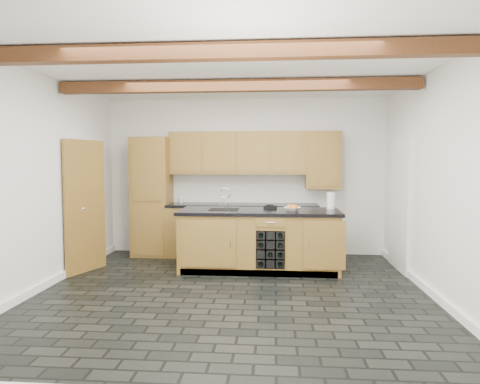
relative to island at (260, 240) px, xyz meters
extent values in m
plane|color=black|center=(-0.31, -1.28, -0.46)|extent=(5.00, 5.00, 0.00)
plane|color=white|center=(-0.31, 1.22, 0.94)|extent=(5.00, 0.00, 5.00)
plane|color=white|center=(-2.81, -1.28, 0.94)|extent=(0.00, 5.00, 5.00)
plane|color=white|center=(2.19, -1.28, 0.94)|extent=(0.00, 5.00, 5.00)
plane|color=white|center=(-0.31, -1.28, 2.34)|extent=(5.00, 5.00, 0.00)
cube|color=#552C16|center=(-0.31, -2.48, 2.24)|extent=(4.90, 0.15, 0.15)
cube|color=#552C16|center=(-0.31, -0.68, 2.24)|extent=(4.90, 0.15, 0.15)
cube|color=white|center=(-2.79, -1.28, -0.41)|extent=(0.04, 5.00, 0.10)
cube|color=white|center=(2.17, -1.28, -0.41)|extent=(0.04, 5.00, 0.10)
cube|color=white|center=(-2.78, 0.02, 0.56)|extent=(0.06, 0.94, 2.04)
cube|color=olive|center=(-2.63, -0.33, 0.54)|extent=(0.31, 0.77, 2.00)
cube|color=white|center=(2.16, 0.22, 0.56)|extent=(0.06, 0.98, 2.04)
cube|color=black|center=(2.19, 0.22, 0.54)|extent=(0.02, 0.86, 1.96)
cube|color=olive|center=(-1.96, 0.92, 0.59)|extent=(0.65, 0.60, 2.10)
cube|color=olive|center=(-0.33, 0.92, -0.02)|extent=(2.60, 0.60, 0.88)
cube|color=black|center=(-0.33, 0.92, 0.44)|extent=(2.64, 0.62, 0.05)
cube|color=white|center=(-0.33, 1.21, 0.73)|extent=(2.60, 0.02, 0.52)
cube|color=olive|center=(-0.43, 1.04, 1.36)|extent=(2.40, 0.35, 0.75)
cube|color=olive|center=(1.07, 1.04, 1.24)|extent=(0.60, 0.35, 1.00)
cube|color=olive|center=(-0.01, 0.02, -0.02)|extent=(2.40, 0.90, 0.88)
cube|color=black|center=(-0.01, 0.02, 0.44)|extent=(2.46, 0.96, 0.05)
cube|color=olive|center=(-0.73, -0.45, 0.02)|extent=(0.80, 0.02, 0.70)
cube|color=olive|center=(0.94, -0.45, 0.02)|extent=(0.60, 0.02, 0.70)
cube|color=black|center=(0.17, -0.29, -0.06)|extent=(0.42, 0.30, 0.56)
cylinder|color=black|center=(0.17, -0.33, -0.13)|extent=(0.07, 0.26, 0.07)
cylinder|color=black|center=(0.03, -0.33, 0.15)|extent=(0.07, 0.26, 0.07)
cylinder|color=black|center=(0.31, -0.33, 0.01)|extent=(0.07, 0.26, 0.07)
cylinder|color=black|center=(0.31, -0.33, -0.27)|extent=(0.07, 0.26, 0.07)
cylinder|color=black|center=(0.31, -0.33, -0.13)|extent=(0.07, 0.26, 0.07)
cylinder|color=black|center=(0.31, -0.33, 0.15)|extent=(0.07, 0.26, 0.07)
cylinder|color=black|center=(0.03, -0.33, 0.01)|extent=(0.07, 0.26, 0.07)
cylinder|color=black|center=(0.03, -0.33, -0.27)|extent=(0.07, 0.26, 0.07)
cube|color=black|center=(-0.56, 0.02, 0.46)|extent=(0.45, 0.40, 0.02)
cylinder|color=silver|center=(-0.56, 0.20, 0.57)|extent=(0.02, 0.02, 0.20)
torus|color=silver|center=(-0.56, 0.20, 0.71)|extent=(0.18, 0.02, 0.18)
cylinder|color=silver|center=(-0.64, 0.20, 0.51)|extent=(0.02, 0.02, 0.08)
cylinder|color=silver|center=(-0.48, 0.20, 0.51)|extent=(0.02, 0.02, 0.08)
cube|color=black|center=(0.16, 0.23, 0.49)|extent=(0.21, 0.14, 0.04)
cylinder|color=black|center=(0.16, 0.23, 0.52)|extent=(0.13, 0.13, 0.02)
imported|color=white|center=(0.49, -0.10, 0.50)|extent=(0.31, 0.31, 0.06)
sphere|color=red|center=(0.54, -0.10, 0.53)|extent=(0.07, 0.07, 0.07)
sphere|color=orange|center=(0.51, -0.06, 0.53)|extent=(0.07, 0.07, 0.07)
sphere|color=#587C22|center=(0.45, -0.07, 0.53)|extent=(0.07, 0.07, 0.07)
sphere|color=#DC5121|center=(0.45, -0.13, 0.53)|extent=(0.07, 0.07, 0.07)
sphere|color=orange|center=(0.51, -0.15, 0.53)|extent=(0.07, 0.07, 0.07)
cylinder|color=white|center=(1.11, 0.26, 0.59)|extent=(0.12, 0.12, 0.26)
imported|color=white|center=(-1.46, 1.01, 0.51)|extent=(0.14, 0.14, 0.10)
camera|label=1|loc=(0.22, -6.55, 1.20)|focal=32.00mm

